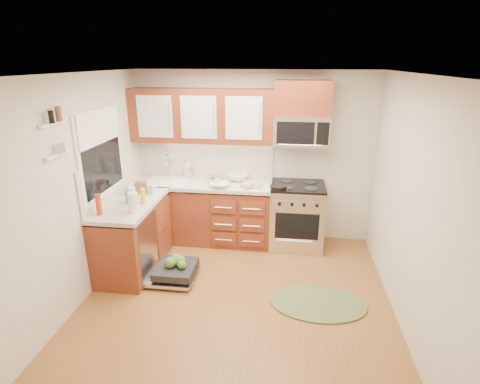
# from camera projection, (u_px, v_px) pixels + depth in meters

# --- Properties ---
(floor) EXTENTS (3.50, 3.50, 0.00)m
(floor) POSITION_uv_depth(u_px,v_px,m) (237.00, 298.00, 4.36)
(floor) COLOR brown
(floor) RESTS_ON ground
(ceiling) EXTENTS (3.50, 3.50, 0.00)m
(ceiling) POSITION_uv_depth(u_px,v_px,m) (236.00, 74.00, 3.53)
(ceiling) COLOR white
(ceiling) RESTS_ON ground
(wall_back) EXTENTS (3.50, 0.04, 2.50)m
(wall_back) POSITION_uv_depth(u_px,v_px,m) (253.00, 157.00, 5.58)
(wall_back) COLOR beige
(wall_back) RESTS_ON ground
(wall_front) EXTENTS (3.50, 0.04, 2.50)m
(wall_front) POSITION_uv_depth(u_px,v_px,m) (197.00, 295.00, 2.31)
(wall_front) COLOR beige
(wall_front) RESTS_ON ground
(wall_left) EXTENTS (0.04, 3.50, 2.50)m
(wall_left) POSITION_uv_depth(u_px,v_px,m) (81.00, 190.00, 4.16)
(wall_left) COLOR beige
(wall_left) RESTS_ON ground
(wall_right) EXTENTS (0.04, 3.50, 2.50)m
(wall_right) POSITION_uv_depth(u_px,v_px,m) (410.00, 206.00, 3.73)
(wall_right) COLOR beige
(wall_right) RESTS_ON ground
(base_cabinet_back) EXTENTS (2.05, 0.60, 0.85)m
(base_cabinet_back) POSITION_uv_depth(u_px,v_px,m) (203.00, 213.00, 5.67)
(base_cabinet_back) COLOR #602515
(base_cabinet_back) RESTS_ON ground
(base_cabinet_left) EXTENTS (0.60, 1.25, 0.85)m
(base_cabinet_left) POSITION_uv_depth(u_px,v_px,m) (133.00, 238.00, 4.89)
(base_cabinet_left) COLOR #602515
(base_cabinet_left) RESTS_ON ground
(countertop_back) EXTENTS (2.07, 0.64, 0.05)m
(countertop_back) POSITION_uv_depth(u_px,v_px,m) (202.00, 184.00, 5.50)
(countertop_back) COLOR #BBB3AA
(countertop_back) RESTS_ON base_cabinet_back
(countertop_left) EXTENTS (0.64, 1.27, 0.05)m
(countertop_left) POSITION_uv_depth(u_px,v_px,m) (130.00, 204.00, 4.73)
(countertop_left) COLOR #BBB3AA
(countertop_left) RESTS_ON base_cabinet_left
(backsplash_back) EXTENTS (2.05, 0.02, 0.57)m
(backsplash_back) POSITION_uv_depth(u_px,v_px,m) (205.00, 158.00, 5.67)
(backsplash_back) COLOR #B6B3A4
(backsplash_back) RESTS_ON ground
(backsplash_left) EXTENTS (0.02, 1.25, 0.57)m
(backsplash_left) POSITION_uv_depth(u_px,v_px,m) (105.00, 180.00, 4.66)
(backsplash_left) COLOR #B6B3A4
(backsplash_left) RESTS_ON ground
(upper_cabinets) EXTENTS (2.05, 0.35, 0.75)m
(upper_cabinets) POSITION_uv_depth(u_px,v_px,m) (202.00, 116.00, 5.30)
(upper_cabinets) COLOR #602515
(upper_cabinets) RESTS_ON ground
(cabinet_over_mw) EXTENTS (0.76, 0.35, 0.47)m
(cabinet_over_mw) POSITION_uv_depth(u_px,v_px,m) (303.00, 98.00, 5.04)
(cabinet_over_mw) COLOR #602515
(cabinet_over_mw) RESTS_ON ground
(range) EXTENTS (0.76, 0.64, 0.95)m
(range) POSITION_uv_depth(u_px,v_px,m) (297.00, 216.00, 5.46)
(range) COLOR silver
(range) RESTS_ON ground
(microwave) EXTENTS (0.76, 0.38, 0.40)m
(microwave) POSITION_uv_depth(u_px,v_px,m) (301.00, 131.00, 5.16)
(microwave) COLOR silver
(microwave) RESTS_ON ground
(sink) EXTENTS (0.62, 0.50, 0.26)m
(sink) POSITION_uv_depth(u_px,v_px,m) (167.00, 189.00, 5.58)
(sink) COLOR white
(sink) RESTS_ON ground
(dishwasher) EXTENTS (0.70, 0.60, 0.20)m
(dishwasher) POSITION_uv_depth(u_px,v_px,m) (173.00, 272.00, 4.72)
(dishwasher) COLOR silver
(dishwasher) RESTS_ON ground
(window) EXTENTS (0.03, 1.05, 1.05)m
(window) POSITION_uv_depth(u_px,v_px,m) (101.00, 154.00, 4.53)
(window) COLOR white
(window) RESTS_ON ground
(window_blind) EXTENTS (0.02, 0.96, 0.40)m
(window_blind) POSITION_uv_depth(u_px,v_px,m) (99.00, 127.00, 4.41)
(window_blind) COLOR white
(window_blind) RESTS_ON ground
(shelf_upper) EXTENTS (0.04, 0.40, 0.03)m
(shelf_upper) POSITION_uv_depth(u_px,v_px,m) (53.00, 124.00, 3.56)
(shelf_upper) COLOR white
(shelf_upper) RESTS_ON ground
(shelf_lower) EXTENTS (0.04, 0.40, 0.03)m
(shelf_lower) POSITION_uv_depth(u_px,v_px,m) (58.00, 154.00, 3.67)
(shelf_lower) COLOR white
(shelf_lower) RESTS_ON ground
(rug) EXTENTS (1.19, 0.87, 0.02)m
(rug) POSITION_uv_depth(u_px,v_px,m) (318.00, 303.00, 4.25)
(rug) COLOR #515E36
(rug) RESTS_ON ground
(skillet) EXTENTS (0.28, 0.28, 0.04)m
(skillet) POSITION_uv_depth(u_px,v_px,m) (278.00, 187.00, 5.14)
(skillet) COLOR black
(skillet) RESTS_ON range
(stock_pot) EXTENTS (0.27, 0.27, 0.13)m
(stock_pot) POSITION_uv_depth(u_px,v_px,m) (216.00, 179.00, 5.41)
(stock_pot) COLOR silver
(stock_pot) RESTS_ON countertop_back
(cutting_board) EXTENTS (0.32, 0.24, 0.02)m
(cutting_board) POSITION_uv_depth(u_px,v_px,m) (251.00, 186.00, 5.31)
(cutting_board) COLOR #A17649
(cutting_board) RESTS_ON countertop_back
(canister) EXTENTS (0.10, 0.10, 0.16)m
(canister) POSITION_uv_depth(u_px,v_px,m) (190.00, 172.00, 5.69)
(canister) COLOR silver
(canister) RESTS_ON countertop_back
(paper_towel_roll) EXTENTS (0.14, 0.14, 0.25)m
(paper_towel_roll) POSITION_uv_depth(u_px,v_px,m) (133.00, 203.00, 4.36)
(paper_towel_roll) COLOR white
(paper_towel_roll) RESTS_ON countertop_left
(mustard_bottle) EXTENTS (0.07, 0.07, 0.19)m
(mustard_bottle) POSITION_uv_depth(u_px,v_px,m) (143.00, 196.00, 4.66)
(mustard_bottle) COLOR yellow
(mustard_bottle) RESTS_ON countertop_left
(red_bottle) EXTENTS (0.07, 0.07, 0.25)m
(red_bottle) POSITION_uv_depth(u_px,v_px,m) (99.00, 205.00, 4.30)
(red_bottle) COLOR #B52E0F
(red_bottle) RESTS_ON countertop_left
(wooden_box) EXTENTS (0.16, 0.13, 0.14)m
(wooden_box) POSITION_uv_depth(u_px,v_px,m) (141.00, 187.00, 5.06)
(wooden_box) COLOR brown
(wooden_box) RESTS_ON countertop_left
(blue_carton) EXTENTS (0.11, 0.07, 0.16)m
(blue_carton) POSITION_uv_depth(u_px,v_px,m) (130.00, 197.00, 4.67)
(blue_carton) COLOR teal
(blue_carton) RESTS_ON countertop_left
(bowl_a) EXTENTS (0.30, 0.30, 0.06)m
(bowl_a) POSITION_uv_depth(u_px,v_px,m) (219.00, 185.00, 5.26)
(bowl_a) COLOR #999999
(bowl_a) RESTS_ON countertop_back
(bowl_b) EXTENTS (0.39, 0.39, 0.09)m
(bowl_b) POSITION_uv_depth(u_px,v_px,m) (238.00, 177.00, 5.56)
(bowl_b) COLOR #999999
(bowl_b) RESTS_ON countertop_back
(cup) EXTENTS (0.16, 0.16, 0.11)m
(cup) POSITION_uv_depth(u_px,v_px,m) (247.00, 185.00, 5.21)
(cup) COLOR #999999
(cup) RESTS_ON countertop_back
(soap_bottle_a) EXTENTS (0.15, 0.16, 0.30)m
(soap_bottle_a) POSITION_uv_depth(u_px,v_px,m) (187.00, 167.00, 5.70)
(soap_bottle_a) COLOR #999999
(soap_bottle_a) RESTS_ON countertop_back
(soap_bottle_b) EXTENTS (0.11, 0.11, 0.19)m
(soap_bottle_b) POSITION_uv_depth(u_px,v_px,m) (152.00, 187.00, 4.98)
(soap_bottle_b) COLOR #999999
(soap_bottle_b) RESTS_ON countertop_left
(soap_bottle_c) EXTENTS (0.15, 0.15, 0.19)m
(soap_bottle_c) POSITION_uv_depth(u_px,v_px,m) (130.00, 188.00, 4.96)
(soap_bottle_c) COLOR #999999
(soap_bottle_c) RESTS_ON countertop_left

